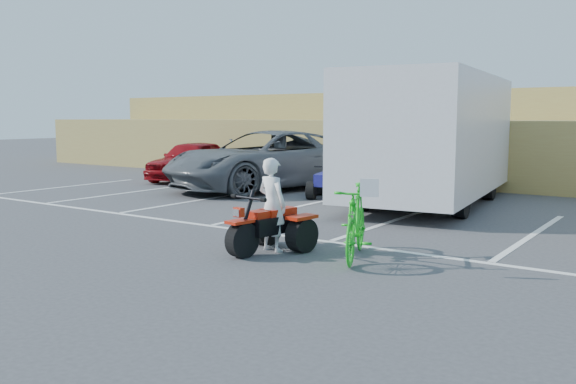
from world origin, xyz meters
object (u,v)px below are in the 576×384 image
Objects in this scene: rider at (272,205)px; grey_pickup at (266,160)px; quad_atv_green at (365,203)px; green_dirt_bike at (356,222)px; quad_atv_blue at (331,198)px; cargo_trailer at (431,136)px; red_car at (192,160)px; red_trike_atv at (266,252)px.

grey_pickup is at bearing -44.16° from rider.
quad_atv_green is (-1.28, 5.62, -0.74)m from rider.
green_dirt_bike reaches higher than quad_atv_green.
quad_atv_blue is 1.02× the size of quad_atv_green.
cargo_trailer is at bearing 80.70° from green_dirt_bike.
quad_atv_green is at bearing -25.81° from red_car.
cargo_trailer is (5.18, -0.37, 0.81)m from grey_pickup.
green_dirt_bike is at bearing -85.17° from cargo_trailer.
quad_atv_blue is (-2.61, -0.26, -1.66)m from cargo_trailer.
red_trike_atv is at bearing 175.29° from green_dirt_bike.
rider is at bearing -37.09° from grey_pickup.
grey_pickup is (-5.04, 6.80, 0.86)m from red_trike_atv.
rider is 6.35m from cargo_trailer.
red_trike_atv is 0.97× the size of rider.
rider is 5.81m from quad_atv_green.
rider is at bearing 90.00° from red_trike_atv.
rider is 0.79× the size of green_dirt_bike.
grey_pickup is at bearing 169.13° from cargo_trailer.
green_dirt_bike reaches higher than red_trike_atv.
quad_atv_green is (3.78, -1.02, -0.86)m from grey_pickup.
red_trike_atv is 5.91m from quad_atv_green.
red_car is (-8.68, 7.49, 0.66)m from red_trike_atv.
grey_pickup is (-6.42, 6.39, 0.30)m from green_dirt_bike.
green_dirt_bike is at bearing 24.78° from red_trike_atv.
red_car reaches higher than green_dirt_bike.
green_dirt_bike is 6.96m from quad_atv_blue.
cargo_trailer reaches higher than red_trike_atv.
grey_pickup is 3.71m from red_car.
green_dirt_bike is 9.06m from grey_pickup.
green_dirt_bike is at bearing -73.72° from quad_atv_blue.
grey_pickup is 4.01m from quad_atv_green.
quad_atv_blue is at bearing 120.39° from red_trike_atv.
green_dirt_bike is at bearing -160.91° from rider.
cargo_trailer reaches higher than red_car.
quad_atv_blue is 1.28m from quad_atv_green.
cargo_trailer is (-1.24, 6.03, 1.11)m from green_dirt_bike.
red_car is 7.65m from quad_atv_green.
red_car is 6.38m from quad_atv_blue.
cargo_trailer reaches higher than grey_pickup.
grey_pickup reaches higher than red_car.
red_car reaches higher than red_trike_atv.
cargo_trailer reaches higher than quad_atv_green.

